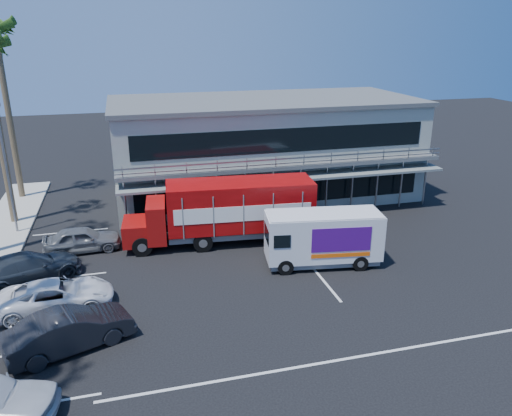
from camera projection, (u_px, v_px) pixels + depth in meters
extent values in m
plane|color=black|center=(288.00, 288.00, 24.75)|extent=(120.00, 120.00, 0.00)
cube|color=#A1A698|center=(264.00, 149.00, 37.94)|extent=(22.00, 10.00, 7.00)
cube|color=#515454|center=(264.00, 101.00, 36.70)|extent=(22.40, 10.40, 0.30)
cube|color=#515454|center=(287.00, 166.00, 32.81)|extent=(22.00, 1.20, 0.25)
cube|color=gray|center=(290.00, 161.00, 32.14)|extent=(22.00, 0.08, 0.90)
cube|color=slate|center=(288.00, 178.00, 32.77)|extent=(22.00, 1.80, 0.15)
cube|color=black|center=(284.00, 192.00, 34.01)|extent=(20.00, 0.06, 1.60)
cube|color=black|center=(285.00, 140.00, 32.80)|extent=(20.00, 0.06, 1.60)
cylinder|color=brown|center=(1.00, 141.00, 31.16)|extent=(0.44, 0.44, 11.00)
cylinder|color=brown|center=(10.00, 119.00, 35.90)|extent=(0.44, 0.44, 12.00)
cylinder|color=gray|center=(7.00, 172.00, 29.97)|extent=(0.14, 0.14, 8.00)
cube|color=#950D0C|center=(137.00, 231.00, 28.89)|extent=(1.70, 2.52, 1.28)
cube|color=#950D0C|center=(157.00, 220.00, 28.88)|extent=(1.30, 2.75, 2.24)
cube|color=black|center=(156.00, 210.00, 28.66)|extent=(0.25, 2.27, 0.75)
cube|color=#A80A0B|center=(240.00, 204.00, 29.44)|extent=(8.75, 3.41, 2.78)
cube|color=slate|center=(241.00, 230.00, 30.00)|extent=(8.71, 3.01, 0.32)
cube|color=white|center=(244.00, 214.00, 28.23)|extent=(7.83, 0.72, 0.91)
cube|color=white|center=(237.00, 199.00, 30.72)|extent=(7.83, 0.72, 0.91)
cylinder|color=black|center=(142.00, 247.00, 28.02)|extent=(1.13, 0.38, 1.11)
cylinder|color=black|center=(144.00, 231.00, 30.20)|extent=(1.13, 0.38, 1.11)
cylinder|color=black|center=(203.00, 243.00, 28.58)|extent=(1.13, 0.38, 1.11)
cylinder|color=black|center=(200.00, 228.00, 30.75)|extent=(1.13, 0.38, 1.11)
cylinder|color=black|center=(290.00, 237.00, 29.40)|extent=(1.13, 0.38, 1.11)
cylinder|color=black|center=(281.00, 222.00, 31.58)|extent=(1.13, 0.38, 1.11)
cube|color=silver|center=(323.00, 236.00, 26.63)|extent=(6.35, 2.95, 2.44)
cube|color=slate|center=(322.00, 259.00, 27.08)|extent=(6.08, 2.71, 0.31)
cube|color=black|center=(267.00, 234.00, 26.21)|extent=(0.31, 1.71, 0.83)
cube|color=silver|center=(324.00, 214.00, 26.21)|extent=(6.22, 2.89, 0.07)
cube|color=#440C6F|center=(342.00, 240.00, 25.65)|extent=(3.11, 0.48, 1.31)
cube|color=#440C6F|center=(331.00, 225.00, 27.64)|extent=(3.11, 0.48, 1.31)
cube|color=#F2590C|center=(341.00, 255.00, 25.94)|extent=(3.11, 0.47, 0.22)
cylinder|color=black|center=(285.00, 267.00, 25.96)|extent=(0.87, 0.40, 0.84)
cylinder|color=black|center=(280.00, 252.00, 27.69)|extent=(0.87, 0.40, 0.84)
cylinder|color=black|center=(360.00, 263.00, 26.39)|extent=(0.87, 0.40, 0.84)
cylinder|color=black|center=(350.00, 249.00, 28.12)|extent=(0.87, 0.40, 0.84)
imported|color=black|center=(70.00, 330.00, 19.79)|extent=(5.24, 3.39, 1.63)
imported|color=white|center=(56.00, 295.00, 22.63)|extent=(5.20, 2.73, 1.40)
imported|color=#2C333B|center=(27.00, 268.00, 25.10)|extent=(5.71, 4.11, 1.53)
imported|color=slate|center=(82.00, 239.00, 28.62)|extent=(4.37, 1.98, 1.45)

